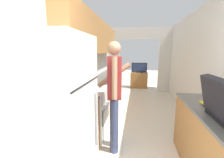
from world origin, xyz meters
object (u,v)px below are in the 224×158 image
range_oven (90,112)px  book_stack (215,105)px  tv_cabinet (139,80)px  person (114,94)px  refrigerator (59,116)px  television (139,68)px

range_oven → book_stack: size_ratio=3.28×
tv_cabinet → person: bearing=-95.7°
book_stack → tv_cabinet: book_stack is taller
refrigerator → tv_cabinet: refrigerator is taller
refrigerator → tv_cabinet: size_ratio=2.40×
range_oven → book_stack: 1.98m
tv_cabinet → range_oven: bearing=-103.3°
range_oven → television: size_ratio=1.56×
refrigerator → television: bearing=79.7°
refrigerator → range_oven: 1.21m
person → television: bearing=-16.5°
book_stack → tv_cabinet: bearing=100.6°
television → range_oven: bearing=-103.4°
person → television: 4.39m
range_oven → television: (0.96, 4.01, 0.43)m
refrigerator → person: 0.92m
tv_cabinet → television: 0.55m
person → tv_cabinet: 4.47m
refrigerator → range_oven: size_ratio=1.70×
book_stack → television: bearing=100.7°
range_oven → tv_cabinet: 4.17m
tv_cabinet → television: (0.00, -0.04, 0.54)m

